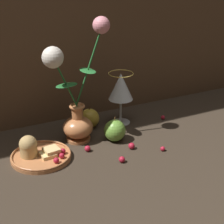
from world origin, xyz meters
TOP-DOWN VIEW (x-y plane):
  - ground_plane at (0.00, 0.00)m, footprint 2.40×2.40m
  - vase at (-0.08, 0.06)m, footprint 0.21×0.09m
  - plate_with_pastries at (-0.22, 0.00)m, footprint 0.17×0.17m
  - wine_glass at (0.10, 0.12)m, footprint 0.08×0.08m
  - apple_beside_vase at (-0.01, 0.13)m, footprint 0.07×0.07m
  - apple_near_glass at (0.03, 0.01)m, footprint 0.07×0.07m
  - berry_near_plate at (-0.01, -0.12)m, footprint 0.02×0.02m
  - berry_front_center at (-0.08, -0.02)m, footprint 0.02×0.02m
  - berry_by_glass_stem at (0.05, -0.07)m, footprint 0.02×0.02m
  - berry_under_candlestick at (0.25, 0.07)m, footprint 0.01×0.01m
  - berry_far_right at (0.13, -0.12)m, footprint 0.01×0.01m

SIDE VIEW (x-z plane):
  - ground_plane at x=0.00m, z-range 0.00..0.00m
  - berry_far_right at x=0.13m, z-range 0.00..0.01m
  - berry_under_candlestick at x=0.25m, z-range 0.00..0.01m
  - berry_near_plate at x=-0.01m, z-range 0.00..0.02m
  - berry_front_center at x=-0.08m, z-range 0.00..0.02m
  - berry_by_glass_stem at x=0.05m, z-range 0.00..0.02m
  - plate_with_pastries at x=-0.22m, z-range -0.02..0.06m
  - apple_beside_vase at x=-0.01m, z-range -0.01..0.07m
  - apple_near_glass at x=0.03m, z-range -0.01..0.07m
  - wine_glass at x=0.10m, z-range 0.04..0.22m
  - vase at x=-0.08m, z-range -0.05..0.33m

